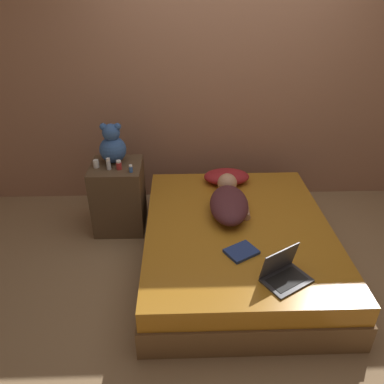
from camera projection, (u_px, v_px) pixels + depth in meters
The scene contains 13 objects.
ground_plane at pixel (235, 262), 3.28m from camera, with size 12.00×12.00×0.00m, color #937551.
wall_back at pixel (226, 78), 3.69m from camera, with size 8.00×0.06×2.60m.
bed at pixel (237, 244), 3.18m from camera, with size 1.54×1.89×0.40m.
nightstand at pixel (119, 196), 3.60m from camera, with size 0.47×0.47×0.67m.
pillow at pixel (227, 177), 3.68m from camera, with size 0.44×0.28×0.13m.
person_lying at pixel (229, 201), 3.23m from camera, with size 0.37×0.78×0.18m.
laptop at pixel (284, 273), 2.50m from camera, with size 0.37×0.34×0.22m.
teddy_bear at pixel (112, 145), 3.42m from camera, with size 0.25×0.25×0.38m.
bottle_blue at pixel (131, 169), 3.30m from camera, with size 0.03×0.03×0.07m.
bottle_clear at pixel (108, 164), 3.33m from camera, with size 0.04×0.04×0.11m.
bottle_white at pixel (96, 164), 3.38m from camera, with size 0.05×0.05×0.07m.
bottle_red at pixel (119, 165), 3.34m from camera, with size 0.05×0.05×0.09m.
book at pixel (241, 252), 2.76m from camera, with size 0.28×0.26×0.02m.
Camera 1 is at (-0.46, -2.52, 2.17)m, focal length 35.00 mm.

